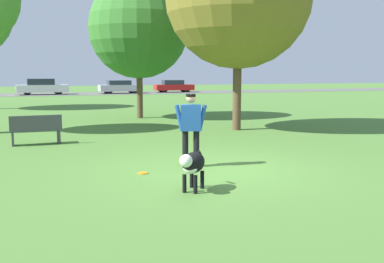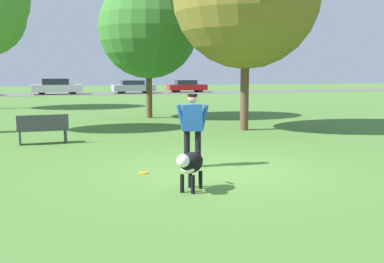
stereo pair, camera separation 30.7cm
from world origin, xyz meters
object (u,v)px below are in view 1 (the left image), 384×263
(parked_car_white, at_px, (42,87))
(dog, at_px, (193,164))
(frisbee, at_px, (143,173))
(tree_mid_center, at_px, (139,28))
(parked_car_silver, at_px, (120,87))
(parked_car_red, at_px, (174,86))
(park_bench, at_px, (36,129))
(person, at_px, (191,124))

(parked_car_white, bearing_deg, dog, -89.93)
(frisbee, relative_size, tree_mid_center, 0.03)
(parked_car_silver, xyz_separation_m, parked_car_red, (5.58, 0.68, -0.01))
(tree_mid_center, xyz_separation_m, parked_car_white, (-3.60, 23.33, -3.21))
(parked_car_red, height_order, park_bench, parked_car_red)
(frisbee, height_order, parked_car_red, parked_car_red)
(frisbee, xyz_separation_m, parked_car_white, (-1.13, 34.18, 0.70))
(parked_car_red, bearing_deg, parked_car_white, -173.98)
(dog, relative_size, parked_car_white, 0.19)
(tree_mid_center, distance_m, parked_car_red, 25.90)
(frisbee, bearing_deg, tree_mid_center, 77.16)
(park_bench, bearing_deg, parked_car_silver, -108.81)
(frisbee, height_order, parked_car_white, parked_car_white)
(parked_car_silver, bearing_deg, frisbee, -100.19)
(frisbee, distance_m, parked_car_white, 34.21)
(frisbee, xyz_separation_m, tree_mid_center, (2.47, 10.86, 3.91))
(tree_mid_center, relative_size, parked_car_white, 1.34)
(parked_car_white, bearing_deg, park_bench, -94.15)
(tree_mid_center, bearing_deg, parked_car_silver, 81.49)
(person, height_order, dog, person)
(park_bench, bearing_deg, tree_mid_center, -129.03)
(parked_car_white, distance_m, park_bench, 29.64)
(tree_mid_center, relative_size, park_bench, 4.28)
(parked_car_silver, height_order, park_bench, parked_car_silver)
(dog, xyz_separation_m, parked_car_silver, (5.48, 35.83, 0.15))
(frisbee, height_order, park_bench, park_bench)
(parked_car_red, bearing_deg, park_bench, -111.19)
(dog, height_order, parked_car_silver, parked_car_silver)
(person, height_order, frisbee, person)
(person, distance_m, parked_car_white, 33.98)
(dog, distance_m, park_bench, 6.64)
(park_bench, bearing_deg, parked_car_red, -117.84)
(parked_car_red, bearing_deg, dog, -104.02)
(parked_car_red, relative_size, park_bench, 2.78)
(dog, bearing_deg, person, -159.29)
(parked_car_white, bearing_deg, tree_mid_center, -83.73)
(parked_car_silver, height_order, parked_car_red, parked_car_silver)
(person, bearing_deg, park_bench, 145.00)
(frisbee, bearing_deg, park_bench, 113.45)
(dog, xyz_separation_m, parked_car_red, (11.06, 36.50, 0.14))
(frisbee, relative_size, park_bench, 0.15)
(tree_mid_center, height_order, parked_car_white, tree_mid_center)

